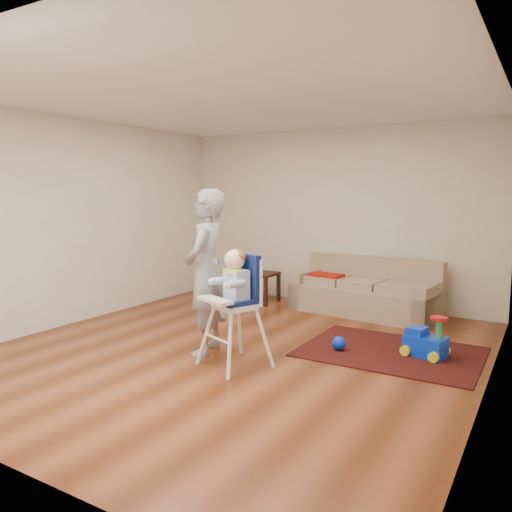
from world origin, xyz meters
The scene contains 9 objects.
ground centered at (0.00, 0.00, 0.00)m, with size 5.50×5.50×0.00m, color #4F230E.
room_envelope centered at (0.00, 0.53, 1.88)m, with size 5.04×5.52×2.72m.
sofa centered at (0.66, 2.30, 0.40)m, with size 2.13×1.07×0.79m.
side_table centered at (-0.98, 2.20, 0.24)m, with size 0.48×0.48×0.48m, color black, non-canonical shape.
area_rug centered at (1.49, 0.76, 0.01)m, with size 1.85×1.39×0.01m, color black.
ride_on_toy centered at (1.85, 0.79, 0.24)m, with size 0.41×0.29×0.45m, color #0935DD, non-canonical shape.
toy_ball centered at (0.99, 0.51, 0.09)m, with size 0.15×0.15×0.15m, color #0935DD.
high_chair centered at (0.26, -0.45, 0.57)m, with size 0.71×0.71×1.19m.
adult centered at (-0.23, -0.27, 0.88)m, with size 0.64×0.42×1.77m, color #949497.
Camera 1 is at (2.91, -4.50, 1.73)m, focal length 35.00 mm.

